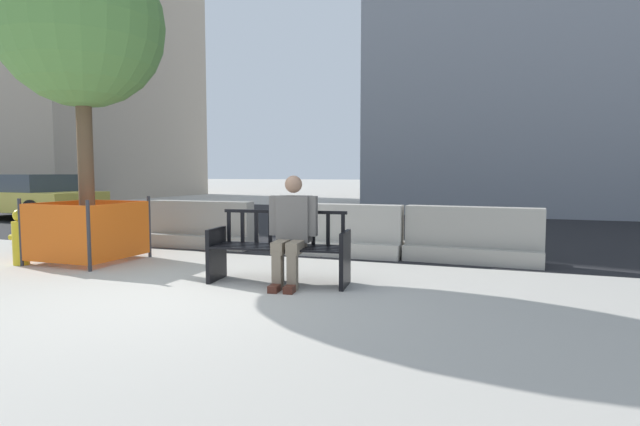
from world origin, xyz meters
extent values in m
plane|color=#B7B2A8|center=(0.00, 0.00, 0.00)|extent=(200.00, 200.00, 0.00)
cube|color=black|center=(0.00, 8.70, 0.00)|extent=(120.00, 12.00, 0.01)
cube|color=black|center=(-0.02, 0.79, 0.33)|extent=(0.11, 0.52, 0.66)
cube|color=black|center=(1.61, 0.98, 0.33)|extent=(0.11, 0.52, 0.66)
cube|color=black|center=(0.80, 0.89, 0.22)|extent=(0.08, 0.33, 0.45)
cube|color=black|center=(0.82, 0.66, 0.45)|extent=(1.60, 0.25, 0.02)
cube|color=black|center=(0.81, 0.77, 0.45)|extent=(1.60, 0.25, 0.02)
cube|color=black|center=(0.80, 0.89, 0.45)|extent=(1.60, 0.25, 0.02)
cube|color=black|center=(0.78, 1.00, 0.45)|extent=(1.60, 0.25, 0.02)
cube|color=black|center=(0.77, 1.12, 0.45)|extent=(1.60, 0.25, 0.02)
cube|color=black|center=(0.77, 1.13, 0.86)|extent=(1.59, 0.22, 0.04)
cube|color=black|center=(0.02, 1.04, 0.65)|extent=(0.05, 0.03, 0.38)
cube|color=black|center=(0.21, 1.06, 0.65)|extent=(0.05, 0.03, 0.38)
cube|color=black|center=(0.40, 1.08, 0.65)|extent=(0.05, 0.03, 0.38)
cube|color=black|center=(0.58, 1.10, 0.65)|extent=(0.05, 0.03, 0.38)
cube|color=black|center=(0.77, 1.13, 0.65)|extent=(0.05, 0.03, 0.38)
cube|color=black|center=(0.96, 1.15, 0.65)|extent=(0.05, 0.03, 0.38)
cube|color=black|center=(1.14, 1.17, 0.65)|extent=(0.05, 0.03, 0.38)
cube|color=black|center=(1.33, 1.19, 0.65)|extent=(0.05, 0.03, 0.38)
cube|color=black|center=(1.51, 1.21, 0.65)|extent=(0.05, 0.03, 0.38)
cube|color=black|center=(-0.02, 0.77, 0.65)|extent=(0.10, 0.46, 0.03)
cube|color=black|center=(1.61, 0.96, 0.65)|extent=(0.10, 0.46, 0.03)
cube|color=#66605B|center=(0.96, 0.98, 0.79)|extent=(0.42, 0.28, 0.56)
sphere|color=#9E755B|center=(0.97, 0.96, 1.21)|extent=(0.21, 0.21, 0.21)
cube|color=#7F705B|center=(0.90, 0.75, 0.48)|extent=(0.19, 0.45, 0.14)
cube|color=#7F705B|center=(1.08, 0.77, 0.48)|extent=(0.19, 0.45, 0.14)
cube|color=#7F705B|center=(0.92, 0.58, 0.23)|extent=(0.12, 0.12, 0.45)
cube|color=#7F705B|center=(1.10, 0.60, 0.23)|extent=(0.12, 0.12, 0.45)
cube|color=#4C2319|center=(0.93, 0.50, 0.04)|extent=(0.14, 0.27, 0.08)
cube|color=#4C2319|center=(1.11, 0.52, 0.04)|extent=(0.14, 0.27, 0.08)
cube|color=#66605B|center=(0.72, 0.92, 0.83)|extent=(0.10, 0.13, 0.48)
cube|color=#66605B|center=(1.21, 0.97, 0.83)|extent=(0.10, 0.13, 0.48)
cube|color=#ADA89E|center=(0.89, 3.17, 0.12)|extent=(2.00, 0.69, 0.24)
cube|color=#ADA89E|center=(0.89, 3.17, 0.54)|extent=(2.00, 0.31, 0.60)
cube|color=gray|center=(-1.79, 3.18, 0.12)|extent=(2.02, 0.73, 0.24)
cube|color=gray|center=(-1.79, 3.18, 0.54)|extent=(2.01, 0.35, 0.60)
cube|color=#9E998E|center=(2.95, 3.21, 0.12)|extent=(2.03, 0.78, 0.24)
cube|color=#9E998E|center=(2.95, 3.21, 0.54)|extent=(2.01, 0.40, 0.60)
cylinder|color=brown|center=(-2.58, 1.32, 1.40)|extent=(0.23, 0.23, 2.81)
sphere|color=#568942|center=(-2.58, 1.32, 3.53)|extent=(2.42, 2.42, 2.42)
cylinder|color=#2D2D33|center=(-3.20, 0.70, 0.49)|extent=(0.05, 0.05, 0.98)
cylinder|color=#2D2D33|center=(-1.95, 0.70, 0.49)|extent=(0.05, 0.05, 0.98)
cylinder|color=#2D2D33|center=(-3.20, 1.95, 0.49)|extent=(0.05, 0.05, 0.98)
cylinder|color=#2D2D33|center=(-1.95, 1.95, 0.49)|extent=(0.05, 0.05, 0.98)
cube|color=#E05B14|center=(-2.58, 0.70, 0.49)|extent=(1.25, 0.03, 0.82)
cube|color=#E05B14|center=(-2.58, 1.95, 0.49)|extent=(1.25, 0.03, 0.82)
cube|color=#E05B14|center=(-3.20, 1.32, 0.49)|extent=(0.03, 1.25, 0.82)
cube|color=#E05B14|center=(-1.95, 1.32, 0.49)|extent=(0.03, 1.25, 0.82)
cube|color=#DBC64C|center=(-9.75, 6.25, 0.54)|extent=(4.75, 2.11, 0.56)
cube|color=#38424C|center=(-9.56, 6.24, 1.07)|extent=(2.27, 1.75, 0.49)
cylinder|color=black|center=(-11.14, 7.20, 0.32)|extent=(0.65, 0.25, 0.64)
cylinder|color=black|center=(-8.35, 5.30, 0.32)|extent=(0.65, 0.25, 0.64)
cylinder|color=black|center=(-8.26, 7.05, 0.32)|extent=(0.65, 0.25, 0.64)
cylinder|color=gold|center=(-3.28, 0.75, 0.32)|extent=(0.22, 0.22, 0.64)
sphere|color=gold|center=(-3.28, 0.75, 0.73)|extent=(0.18, 0.18, 0.18)
cylinder|color=gold|center=(-3.43, 0.75, 0.40)|extent=(0.10, 0.08, 0.08)
cylinder|color=gold|center=(-3.13, 0.75, 0.40)|extent=(0.10, 0.08, 0.08)
cube|color=tan|center=(-21.66, 17.65, 11.14)|extent=(14.29, 11.92, 22.27)
camera|label=1|loc=(3.28, -4.60, 1.34)|focal=28.00mm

